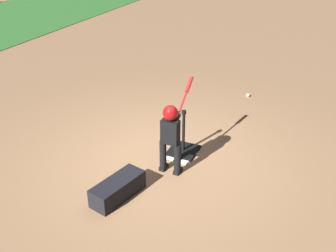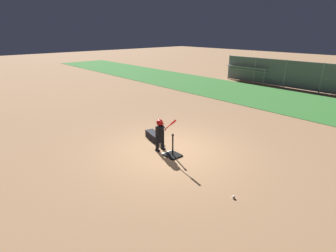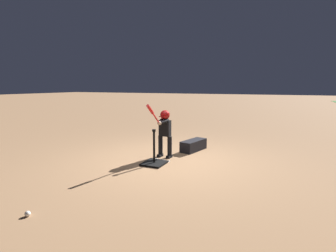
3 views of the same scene
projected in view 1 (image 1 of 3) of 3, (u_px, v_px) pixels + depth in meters
ground_plane at (163, 159)px, 6.43m from camera, size 90.00×90.00×0.00m
home_plate at (181, 155)px, 6.54m from camera, size 0.49×0.49×0.02m
batting_tee at (183, 147)px, 6.60m from camera, size 0.52×0.47×0.77m
batter_child at (171, 130)px, 5.82m from camera, size 0.93×0.35×1.31m
baseball at (248, 95)px, 8.68m from camera, size 0.07×0.07×0.07m
equipment_bag at (118, 189)px, 5.50m from camera, size 0.89×0.51×0.28m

